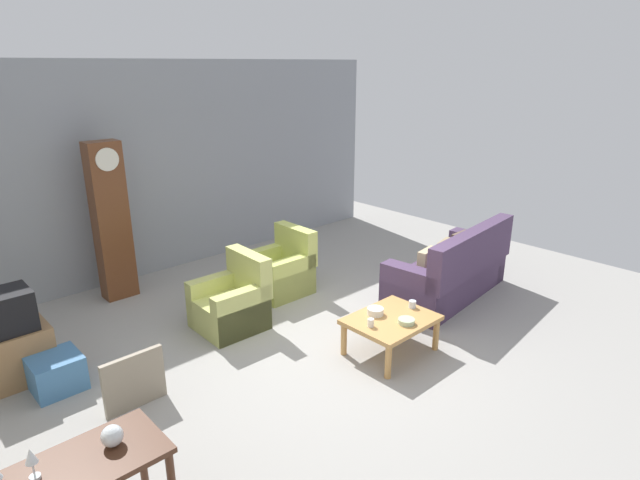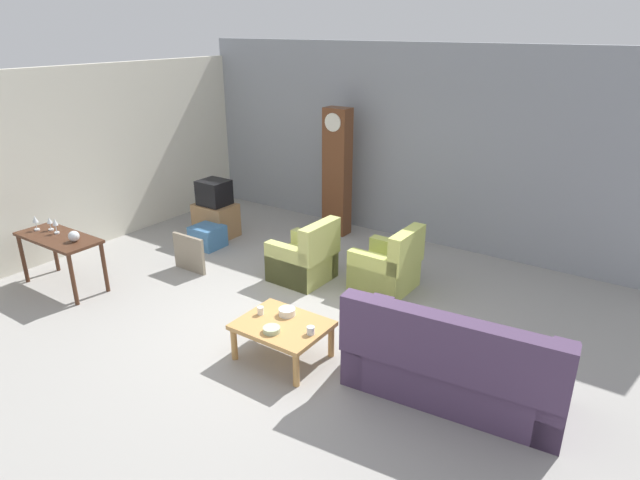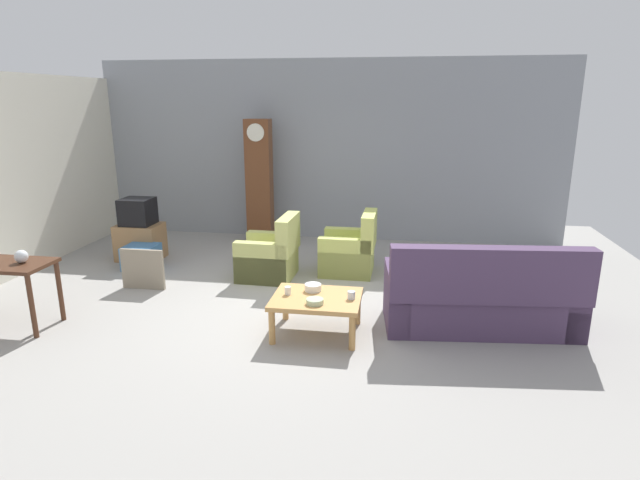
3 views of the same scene
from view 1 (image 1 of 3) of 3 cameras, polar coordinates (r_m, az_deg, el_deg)
The scene contains 17 objects.
ground_plane at distance 6.22m, azimuth 0.47°, elevation -11.60°, with size 10.40×10.40×0.00m, color #999691.
garage_door_wall at distance 8.50m, azimuth -16.60°, elevation 7.51°, with size 8.40×0.16×3.20m, color gray.
couch_floral at distance 7.57m, azimuth 14.05°, elevation -3.46°, with size 2.18×1.09×1.04m.
armchair_olive_near at distance 6.63m, azimuth -9.55°, elevation -6.88°, with size 0.81×0.78×0.92m.
armchair_olive_far at distance 7.53m, azimuth -4.22°, elevation -3.44°, with size 0.80×0.77×0.92m.
coffee_table_wood at distance 6.01m, azimuth 7.74°, elevation -8.91°, with size 0.96×0.76×0.43m.
grandfather_clock at distance 7.65m, azimuth -21.79°, elevation 1.87°, with size 0.44×0.30×2.18m.
tv_stand_cabinet at distance 6.36m, azimuth -30.28°, elevation -10.75°, with size 0.68×0.52×0.57m, color #997047.
tv_crt at distance 6.15m, azimuth -31.03°, elevation -6.67°, with size 0.48×0.44×0.42m, color black.
framed_picture_leaning at distance 5.43m, azimuth -19.57°, elevation -14.28°, with size 0.60×0.05×0.56m, color gray.
storage_box_blue at distance 6.05m, azimuth -26.77°, elevation -12.79°, with size 0.47×0.46×0.36m, color teal.
glass_dome_cloche at distance 3.89m, azimuth -21.70°, elevation -19.20°, with size 0.14×0.14×0.14m, color silver.
cup_white_porcelain at distance 5.75m, azimuth 5.54°, elevation -8.96°, with size 0.07×0.07×0.09m, color white.
cup_blue_rimmed at distance 6.24m, azimuth 10.03°, elevation -6.90°, with size 0.08×0.08×0.09m, color silver.
bowl_white_stacked at distance 6.02m, azimuth 6.05°, elevation -7.73°, with size 0.19×0.19×0.08m, color white.
bowl_shallow_green at distance 5.87m, azimuth 9.38°, elevation -8.72°, with size 0.18×0.18×0.06m, color #B2C69E.
wine_glass_short at distance 3.79m, azimuth -28.92°, elevation -20.17°, with size 0.07×0.07×0.22m.
Camera 1 is at (-3.70, -3.89, 3.14)m, focal length 29.39 mm.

